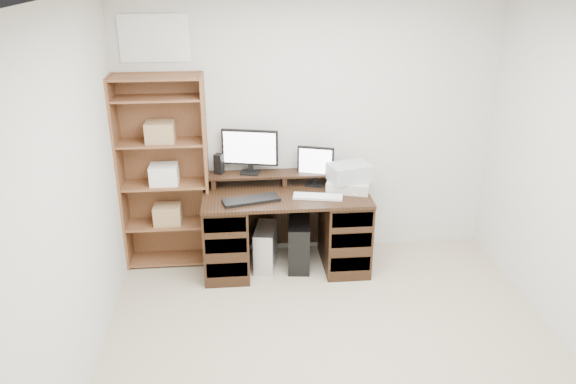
{
  "coord_description": "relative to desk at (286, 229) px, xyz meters",
  "views": [
    {
      "loc": [
        -0.67,
        -3.0,
        2.72
      ],
      "look_at": [
        -0.26,
        1.43,
        0.85
      ],
      "focal_mm": 35.0,
      "sensor_mm": 36.0,
      "label": 1
    }
  ],
  "objects": [
    {
      "name": "keyboard_white",
      "position": [
        0.27,
        -0.13,
        0.37
      ],
      "size": [
        0.45,
        0.21,
        0.02
      ],
      "primitive_type": "cube",
      "rotation": [
        0.0,
        0.0,
        -0.2
      ],
      "color": "silver",
      "rests_on": "desk"
    },
    {
      "name": "tower_black",
      "position": [
        0.13,
        0.01,
        -0.16
      ],
      "size": [
        0.25,
        0.48,
        0.46
      ],
      "rotation": [
        0.0,
        0.0,
        -0.11
      ],
      "color": "black",
      "rests_on": "ground"
    },
    {
      "name": "printer",
      "position": [
        0.58,
        0.03,
        0.41
      ],
      "size": [
        0.45,
        0.38,
        0.09
      ],
      "primitive_type": "cube",
      "rotation": [
        0.0,
        0.0,
        -0.3
      ],
      "color": "#BCB4A3",
      "rests_on": "desk"
    },
    {
      "name": "tower_silver",
      "position": [
        -0.19,
        0.01,
        -0.19
      ],
      "size": [
        0.25,
        0.43,
        0.4
      ],
      "primitive_type": "cube",
      "rotation": [
        0.0,
        0.0,
        -0.18
      ],
      "color": "silver",
      "rests_on": "ground"
    },
    {
      "name": "speaker",
      "position": [
        -0.6,
        0.24,
        0.57
      ],
      "size": [
        0.1,
        0.1,
        0.19
      ],
      "primitive_type": "cube",
      "rotation": [
        0.0,
        0.0,
        -0.42
      ],
      "color": "black",
      "rests_on": "riser_shelf"
    },
    {
      "name": "bookshelf",
      "position": [
        -1.09,
        0.21,
        0.53
      ],
      "size": [
        0.8,
        0.3,
        1.8
      ],
      "color": "brown",
      "rests_on": "ground"
    },
    {
      "name": "room",
      "position": [
        0.26,
        -1.64,
        0.86
      ],
      "size": [
        3.54,
        4.04,
        2.54
      ],
      "color": "tan",
      "rests_on": "ground"
    },
    {
      "name": "basket",
      "position": [
        0.58,
        0.03,
        0.53
      ],
      "size": [
        0.41,
        0.33,
        0.15
      ],
      "primitive_type": "cube",
      "rotation": [
        0.0,
        0.0,
        0.25
      ],
      "color": "#A4AAAF",
      "rests_on": "printer"
    },
    {
      "name": "desk",
      "position": [
        0.0,
        0.0,
        0.0
      ],
      "size": [
        1.5,
        0.7,
        0.75
      ],
      "color": "black",
      "rests_on": "ground"
    },
    {
      "name": "riser_shelf",
      "position": [
        0.0,
        0.21,
        0.45
      ],
      "size": [
        1.4,
        0.22,
        0.12
      ],
      "color": "black",
      "rests_on": "desk"
    },
    {
      "name": "keyboard_black",
      "position": [
        -0.32,
        -0.16,
        0.37
      ],
      "size": [
        0.52,
        0.28,
        0.03
      ],
      "primitive_type": "cube",
      "rotation": [
        0.0,
        0.0,
        0.24
      ],
      "color": "black",
      "rests_on": "desk"
    },
    {
      "name": "monitor_wide",
      "position": [
        -0.31,
        0.23,
        0.71
      ],
      "size": [
        0.51,
        0.18,
        0.41
      ],
      "rotation": [
        0.0,
        0.0,
        -0.23
      ],
      "color": "black",
      "rests_on": "riser_shelf"
    },
    {
      "name": "monitor_small",
      "position": [
        0.29,
        0.18,
        0.56
      ],
      "size": [
        0.33,
        0.17,
        0.37
      ],
      "rotation": [
        0.0,
        0.0,
        -0.31
      ],
      "color": "black",
      "rests_on": "desk"
    },
    {
      "name": "mouse",
      "position": [
        0.62,
        -0.11,
        0.38
      ],
      "size": [
        0.1,
        0.07,
        0.03
      ],
      "primitive_type": "ellipsoid",
      "rotation": [
        0.0,
        0.0,
        -0.2
      ],
      "color": "white",
      "rests_on": "desk"
    }
  ]
}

